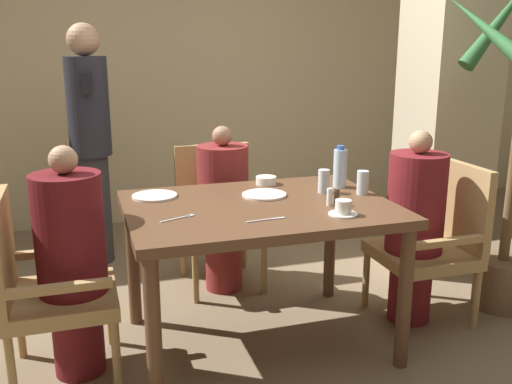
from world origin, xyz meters
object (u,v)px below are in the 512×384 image
(standing_host, at_px, (90,139))
(teacup_with_saucer, at_px, (343,209))
(plate_main_right, at_px, (155,196))
(glass_tall_mid, at_px, (324,181))
(chair_left_side, at_px, (41,283))
(glass_tall_near, at_px, (363,182))
(bowl_small, at_px, (266,180))
(chair_right_side, at_px, (435,238))
(diner_in_right_chair, at_px, (414,226))
(plate_main_left, at_px, (264,195))
(diner_in_left_chair, at_px, (72,261))
(chair_far_side, at_px, (218,211))
(water_bottle, at_px, (340,168))
(diner_in_far_chair, at_px, (223,208))

(standing_host, height_order, teacup_with_saucer, standing_host)
(plate_main_right, bearing_deg, glass_tall_mid, -11.70)
(chair_left_side, distance_m, glass_tall_near, 1.69)
(standing_host, bearing_deg, chair_left_side, -101.30)
(chair_left_side, relative_size, bowl_small, 7.70)
(chair_right_side, relative_size, glass_tall_mid, 7.12)
(diner_in_right_chair, relative_size, plate_main_left, 4.68)
(diner_in_right_chair, distance_m, teacup_with_saucer, 0.71)
(diner_in_left_chair, distance_m, bowl_small, 1.17)
(diner_in_left_chair, bearing_deg, plate_main_right, 34.14)
(bowl_small, distance_m, glass_tall_mid, 0.36)
(chair_far_side, xyz_separation_m, water_bottle, (0.54, -0.69, 0.40))
(standing_host, bearing_deg, teacup_with_saucer, -58.78)
(chair_far_side, height_order, diner_in_right_chair, diner_in_right_chair)
(plate_main_right, xyz_separation_m, glass_tall_mid, (0.89, -0.18, 0.06))
(chair_left_side, bearing_deg, plate_main_right, 26.97)
(chair_right_side, bearing_deg, glass_tall_mid, 170.52)
(diner_in_left_chair, xyz_separation_m, bowl_small, (1.08, 0.38, 0.22))
(plate_main_left, bearing_deg, teacup_with_saucer, -60.85)
(diner_in_far_chair, relative_size, glass_tall_mid, 8.40)
(chair_right_side, distance_m, teacup_with_saucer, 0.86)
(plate_main_left, distance_m, plate_main_right, 0.58)
(diner_in_left_chair, height_order, water_bottle, diner_in_left_chair)
(chair_far_side, distance_m, diner_in_far_chair, 0.16)
(diner_in_left_chair, relative_size, glass_tall_mid, 8.81)
(plate_main_right, bearing_deg, teacup_with_saucer, -36.39)
(diner_in_right_chair, height_order, water_bottle, diner_in_right_chair)
(chair_far_side, relative_size, glass_tall_near, 7.12)
(chair_right_side, xyz_separation_m, water_bottle, (-0.52, 0.19, 0.40))
(chair_left_side, height_order, standing_host, standing_host)
(water_bottle, bearing_deg, standing_host, 135.15)
(diner_in_right_chair, bearing_deg, chair_left_side, 180.00)
(diner_in_right_chair, bearing_deg, chair_right_side, 0.00)
(plate_main_right, bearing_deg, chair_left_side, -153.03)
(plate_main_left, relative_size, glass_tall_near, 1.86)
(plate_main_left, distance_m, glass_tall_mid, 0.34)
(bowl_small, bearing_deg, chair_right_side, -23.00)
(plate_main_right, relative_size, teacup_with_saucer, 1.71)
(glass_tall_near, distance_m, glass_tall_mid, 0.21)
(plate_main_right, bearing_deg, glass_tall_near, -14.35)
(chair_far_side, relative_size, plate_main_right, 3.83)
(chair_left_side, xyz_separation_m, water_bottle, (1.60, 0.19, 0.40))
(teacup_with_saucer, height_order, glass_tall_mid, glass_tall_mid)
(standing_host, xyz_separation_m, bowl_small, (0.93, -1.11, -0.11))
(plate_main_right, relative_size, glass_tall_mid, 1.86)
(standing_host, relative_size, teacup_with_saucer, 12.22)
(water_bottle, relative_size, glass_tall_mid, 1.86)
(chair_far_side, bearing_deg, water_bottle, -52.08)
(diner_in_far_chair, height_order, teacup_with_saucer, diner_in_far_chair)
(diner_in_left_chair, distance_m, chair_right_side, 1.98)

